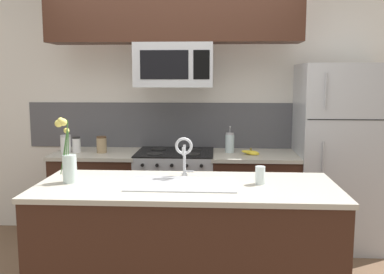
# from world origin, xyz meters

# --- Properties ---
(rear_partition) EXTENTS (5.20, 0.10, 2.60)m
(rear_partition) POSITION_xyz_m (0.30, 1.28, 1.30)
(rear_partition) COLOR silver
(rear_partition) RESTS_ON ground
(splash_band) EXTENTS (3.21, 0.01, 0.48)m
(splash_band) POSITION_xyz_m (0.00, 1.22, 1.15)
(splash_band) COLOR #4C4C51
(splash_band) RESTS_ON rear_partition
(back_counter_left) EXTENTS (0.84, 0.65, 0.91)m
(back_counter_left) POSITION_xyz_m (-0.79, 0.90, 0.46)
(back_counter_left) COLOR #381E14
(back_counter_left) RESTS_ON ground
(back_counter_right) EXTENTS (0.85, 0.65, 0.91)m
(back_counter_right) POSITION_xyz_m (0.79, 0.90, 0.46)
(back_counter_right) COLOR #381E14
(back_counter_right) RESTS_ON ground
(stove_range) EXTENTS (0.76, 0.64, 0.93)m
(stove_range) POSITION_xyz_m (0.00, 0.90, 0.46)
(stove_range) COLOR #A8AAAF
(stove_range) RESTS_ON ground
(microwave) EXTENTS (0.74, 0.40, 0.41)m
(microwave) POSITION_xyz_m (0.00, 0.88, 1.77)
(microwave) COLOR #A8AAAF
(upper_cabinet_band) EXTENTS (2.40, 0.34, 0.60)m
(upper_cabinet_band) POSITION_xyz_m (0.00, 0.85, 2.28)
(upper_cabinet_band) COLOR #381E14
(refrigerator) EXTENTS (0.81, 0.74, 1.78)m
(refrigerator) POSITION_xyz_m (1.61, 0.92, 0.89)
(refrigerator) COLOR #A8AAAF
(refrigerator) RESTS_ON ground
(storage_jar_tall) EXTENTS (0.10, 0.10, 0.17)m
(storage_jar_tall) POSITION_xyz_m (-1.09, 0.87, 1.00)
(storage_jar_tall) COLOR silver
(storage_jar_tall) RESTS_ON back_counter_left
(storage_jar_medium) EXTENTS (0.08, 0.08, 0.16)m
(storage_jar_medium) POSITION_xyz_m (-0.99, 0.88, 0.99)
(storage_jar_medium) COLOR silver
(storage_jar_medium) RESTS_ON back_counter_left
(storage_jar_short) EXTENTS (0.10, 0.10, 0.16)m
(storage_jar_short) POSITION_xyz_m (-0.73, 0.87, 0.99)
(storage_jar_short) COLOR #997F5B
(storage_jar_short) RESTS_ON back_counter_left
(banana_bunch) EXTENTS (0.19, 0.15, 0.08)m
(banana_bunch) POSITION_xyz_m (0.75, 0.84, 0.93)
(banana_bunch) COLOR yellow
(banana_bunch) RESTS_ON back_counter_right
(french_press) EXTENTS (0.09, 0.09, 0.27)m
(french_press) POSITION_xyz_m (0.54, 0.96, 1.01)
(french_press) COLOR silver
(french_press) RESTS_ON back_counter_right
(island_counter) EXTENTS (2.12, 0.85, 0.91)m
(island_counter) POSITION_xyz_m (0.20, -0.35, 0.46)
(island_counter) COLOR #381E14
(island_counter) RESTS_ON ground
(kitchen_sink) EXTENTS (0.76, 0.44, 0.16)m
(kitchen_sink) POSITION_xyz_m (0.17, -0.35, 0.84)
(kitchen_sink) COLOR #ADAFB5
(kitchen_sink) RESTS_ON island_counter
(sink_faucet) EXTENTS (0.14, 0.14, 0.31)m
(sink_faucet) POSITION_xyz_m (0.17, -0.13, 1.11)
(sink_faucet) COLOR #B7BABF
(sink_faucet) RESTS_ON island_counter
(drinking_glass) EXTENTS (0.07, 0.07, 0.13)m
(drinking_glass) POSITION_xyz_m (0.72, -0.31, 0.97)
(drinking_glass) COLOR silver
(drinking_glass) RESTS_ON island_counter
(flower_vase) EXTENTS (0.14, 0.10, 0.47)m
(flower_vase) POSITION_xyz_m (-0.64, -0.34, 1.05)
(flower_vase) COLOR silver
(flower_vase) RESTS_ON island_counter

